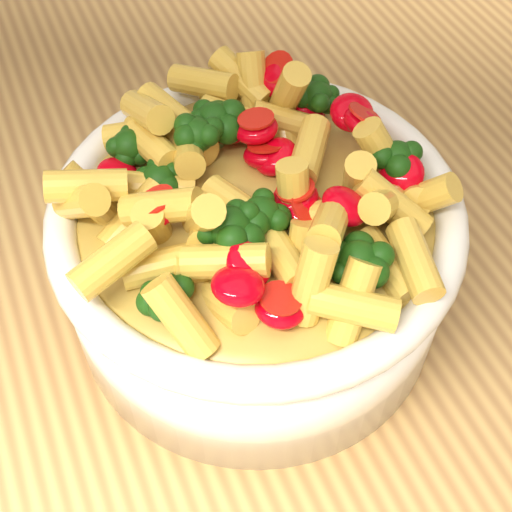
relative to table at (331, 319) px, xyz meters
name	(u,v)px	position (x,y,z in m)	size (l,w,h in m)	color
table	(331,319)	(0.00, 0.00, 0.00)	(1.20, 0.80, 0.90)	tan
serving_bowl	(256,255)	(-0.08, -0.02, 0.15)	(0.24, 0.24, 0.10)	white
pasta_salad	(256,182)	(-0.08, -0.02, 0.22)	(0.19, 0.19, 0.04)	#F5D24D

